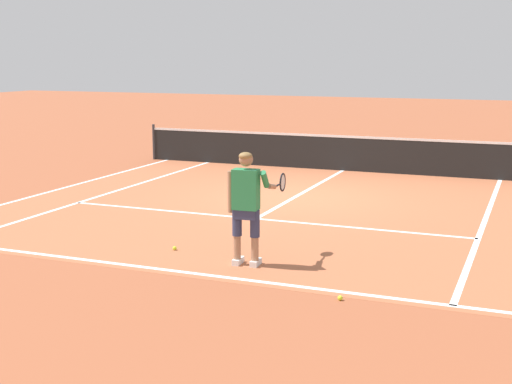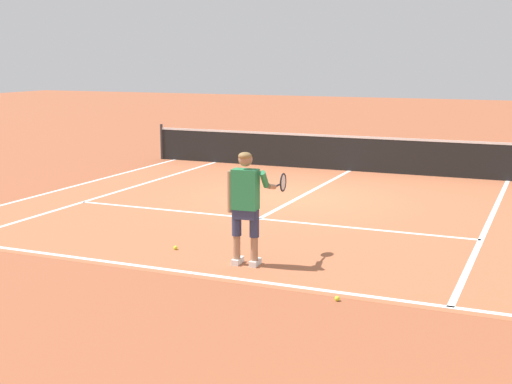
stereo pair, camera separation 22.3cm
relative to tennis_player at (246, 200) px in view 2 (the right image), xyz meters
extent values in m
plane|color=#9E5133|center=(-1.03, 5.25, -0.99)|extent=(80.00, 80.00, 0.00)
cube|color=#B2603D|center=(-1.03, 4.31, -0.99)|extent=(10.98, 10.40, 0.00)
cube|color=white|center=(-1.03, -0.69, -0.99)|extent=(10.98, 0.10, 0.01)
cube|color=white|center=(-1.03, 2.91, -0.99)|extent=(8.23, 0.10, 0.01)
cube|color=white|center=(-1.03, 6.11, -0.99)|extent=(0.10, 6.40, 0.01)
cube|color=white|center=(-5.14, 4.31, -0.99)|extent=(0.10, 10.00, 0.01)
cube|color=white|center=(3.09, 4.31, -0.99)|extent=(0.10, 10.00, 0.01)
cube|color=white|center=(-6.52, 4.31, -0.99)|extent=(0.10, 10.00, 0.01)
cylinder|color=#333338|center=(-6.97, 9.31, -0.45)|extent=(0.08, 0.08, 1.07)
cube|color=black|center=(-1.03, 9.31, -0.53)|extent=(11.84, 0.02, 0.91)
cube|color=white|center=(-1.03, 9.31, -0.05)|extent=(11.84, 0.03, 0.06)
cube|color=white|center=(-0.15, 0.00, -0.94)|extent=(0.13, 0.29, 0.09)
cube|color=white|center=(0.13, 0.02, -0.94)|extent=(0.13, 0.29, 0.09)
cylinder|color=#A37556|center=(-0.15, -0.04, -0.72)|extent=(0.11, 0.11, 0.36)
cylinder|color=#2D3351|center=(-0.15, -0.04, -0.33)|extent=(0.14, 0.14, 0.41)
cylinder|color=#A37556|center=(0.13, -0.02, -0.72)|extent=(0.11, 0.11, 0.36)
cylinder|color=#2D3351|center=(0.13, -0.02, -0.33)|extent=(0.14, 0.14, 0.41)
cube|color=#2D3351|center=(-0.01, -0.03, -0.17)|extent=(0.35, 0.22, 0.20)
cube|color=#28844C|center=(-0.01, -0.03, 0.17)|extent=(0.39, 0.25, 0.60)
cylinder|color=#A37556|center=(-0.24, -0.05, 0.12)|extent=(0.09, 0.09, 0.62)
cylinder|color=#28844C|center=(0.25, 0.08, 0.32)|extent=(0.11, 0.27, 0.29)
cylinder|color=#A37556|center=(0.28, 0.29, 0.18)|extent=(0.10, 0.30, 0.14)
sphere|color=#A37556|center=(-0.01, -0.02, 0.62)|extent=(0.21, 0.21, 0.21)
ellipsoid|color=olive|center=(0.00, -0.04, 0.67)|extent=(0.21, 0.21, 0.12)
cylinder|color=#232326|center=(0.28, 0.51, 0.15)|extent=(0.05, 0.20, 0.03)
cylinder|color=black|center=(0.27, 0.66, 0.15)|extent=(0.03, 0.10, 0.02)
torus|color=black|center=(0.25, 0.85, 0.15)|extent=(0.05, 0.30, 0.30)
cylinder|color=silver|center=(0.25, 0.85, 0.15)|extent=(0.02, 0.25, 0.25)
sphere|color=#CCE02D|center=(1.72, -1.02, -0.96)|extent=(0.07, 0.07, 0.07)
sphere|color=#CCE02D|center=(-0.37, 1.16, -0.96)|extent=(0.07, 0.07, 0.07)
sphere|color=#CCE02D|center=(-1.41, 0.32, -0.96)|extent=(0.07, 0.07, 0.07)
camera|label=1|loc=(3.96, -9.46, 2.08)|focal=49.75mm
camera|label=2|loc=(4.16, -9.38, 2.08)|focal=49.75mm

